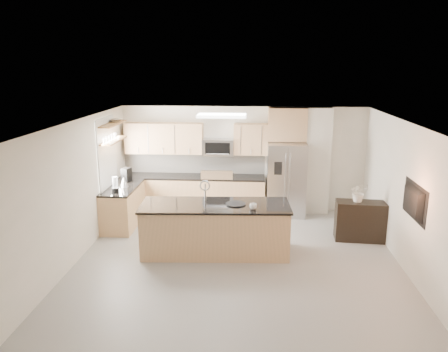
# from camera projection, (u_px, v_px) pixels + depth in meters

# --- Properties ---
(floor) EXTENTS (6.50, 6.50, 0.00)m
(floor) POSITION_uv_depth(u_px,v_px,m) (237.00, 264.00, 8.07)
(floor) COLOR gray
(floor) RESTS_ON ground
(ceiling) EXTENTS (6.00, 6.50, 0.02)m
(ceiling) POSITION_uv_depth(u_px,v_px,m) (238.00, 124.00, 7.42)
(ceiling) COLOR silver
(ceiling) RESTS_ON wall_back
(wall_back) EXTENTS (6.00, 0.02, 2.60)m
(wall_back) POSITION_uv_depth(u_px,v_px,m) (243.00, 159.00, 10.88)
(wall_back) COLOR beige
(wall_back) RESTS_ON floor
(wall_front) EXTENTS (6.00, 0.02, 2.60)m
(wall_front) POSITION_uv_depth(u_px,v_px,m) (225.00, 288.00, 4.60)
(wall_front) COLOR beige
(wall_front) RESTS_ON floor
(wall_left) EXTENTS (0.02, 6.50, 2.60)m
(wall_left) POSITION_uv_depth(u_px,v_px,m) (73.00, 194.00, 7.95)
(wall_left) COLOR beige
(wall_left) RESTS_ON floor
(wall_right) EXTENTS (0.02, 6.50, 2.60)m
(wall_right) POSITION_uv_depth(u_px,v_px,m) (411.00, 201.00, 7.54)
(wall_right) COLOR beige
(wall_right) RESTS_ON floor
(back_counter) EXTENTS (3.55, 0.66, 1.44)m
(back_counter) POSITION_uv_depth(u_px,v_px,m) (193.00, 193.00, 10.86)
(back_counter) COLOR tan
(back_counter) RESTS_ON floor
(left_counter) EXTENTS (0.66, 1.50, 0.92)m
(left_counter) POSITION_uv_depth(u_px,v_px,m) (123.00, 206.00, 9.92)
(left_counter) COLOR tan
(left_counter) RESTS_ON floor
(range) EXTENTS (0.76, 0.64, 1.14)m
(range) POSITION_uv_depth(u_px,v_px,m) (218.00, 194.00, 10.81)
(range) COLOR black
(range) RESTS_ON floor
(upper_cabinets) EXTENTS (3.50, 0.33, 0.75)m
(upper_cabinets) POSITION_uv_depth(u_px,v_px,m) (190.00, 139.00, 10.68)
(upper_cabinets) COLOR tan
(upper_cabinets) RESTS_ON wall_back
(microwave) EXTENTS (0.76, 0.40, 0.40)m
(microwave) POSITION_uv_depth(u_px,v_px,m) (218.00, 147.00, 10.64)
(microwave) COLOR #A6A5A8
(microwave) RESTS_ON upper_cabinets
(refrigerator) EXTENTS (0.92, 0.78, 1.78)m
(refrigerator) POSITION_uv_depth(u_px,v_px,m) (286.00, 179.00, 10.55)
(refrigerator) COLOR #A6A5A8
(refrigerator) RESTS_ON floor
(partition_column) EXTENTS (0.60, 0.30, 2.60)m
(partition_column) POSITION_uv_depth(u_px,v_px,m) (317.00, 161.00, 10.61)
(partition_column) COLOR silver
(partition_column) RESTS_ON floor
(window) EXTENTS (0.04, 1.15, 1.65)m
(window) POSITION_uv_depth(u_px,v_px,m) (107.00, 155.00, 9.65)
(window) COLOR white
(window) RESTS_ON wall_left
(shelf_lower) EXTENTS (0.30, 1.20, 0.04)m
(shelf_lower) POSITION_uv_depth(u_px,v_px,m) (113.00, 141.00, 9.66)
(shelf_lower) COLOR brown
(shelf_lower) RESTS_ON wall_left
(shelf_upper) EXTENTS (0.30, 1.20, 0.04)m
(shelf_upper) POSITION_uv_depth(u_px,v_px,m) (112.00, 124.00, 9.57)
(shelf_upper) COLOR brown
(shelf_upper) RESTS_ON wall_left
(ceiling_fixture) EXTENTS (1.00, 0.50, 0.06)m
(ceiling_fixture) POSITION_uv_depth(u_px,v_px,m) (222.00, 116.00, 9.00)
(ceiling_fixture) COLOR white
(ceiling_fixture) RESTS_ON ceiling
(island) EXTENTS (2.91, 1.18, 1.41)m
(island) POSITION_uv_depth(u_px,v_px,m) (215.00, 228.00, 8.47)
(island) COLOR tan
(island) RESTS_ON floor
(credenza) EXTENTS (1.07, 0.50, 0.83)m
(credenza) POSITION_uv_depth(u_px,v_px,m) (361.00, 221.00, 9.10)
(credenza) COLOR black
(credenza) RESTS_ON floor
(cup) EXTENTS (0.15, 0.15, 0.11)m
(cup) POSITION_uv_depth(u_px,v_px,m) (253.00, 206.00, 8.06)
(cup) COLOR white
(cup) RESTS_ON island
(platter) EXTENTS (0.41, 0.41, 0.02)m
(platter) POSITION_uv_depth(u_px,v_px,m) (236.00, 204.00, 8.34)
(platter) COLOR black
(platter) RESTS_ON island
(blender) EXTENTS (0.15, 0.15, 0.35)m
(blender) POSITION_uv_depth(u_px,v_px,m) (115.00, 186.00, 9.32)
(blender) COLOR black
(blender) RESTS_ON left_counter
(kettle) EXTENTS (0.20, 0.20, 0.26)m
(kettle) POSITION_uv_depth(u_px,v_px,m) (124.00, 182.00, 9.77)
(kettle) COLOR #A6A5A8
(kettle) RESTS_ON left_counter
(coffee_maker) EXTENTS (0.23, 0.26, 0.32)m
(coffee_maker) POSITION_uv_depth(u_px,v_px,m) (126.00, 175.00, 10.20)
(coffee_maker) COLOR black
(coffee_maker) RESTS_ON left_counter
(bowl) EXTENTS (0.46, 0.46, 0.09)m
(bowl) POSITION_uv_depth(u_px,v_px,m) (115.00, 120.00, 9.75)
(bowl) COLOR #A6A5A8
(bowl) RESTS_ON shelf_upper
(flower_vase) EXTENTS (0.55, 0.48, 0.60)m
(flower_vase) POSITION_uv_depth(u_px,v_px,m) (359.00, 188.00, 8.95)
(flower_vase) COLOR silver
(flower_vase) RESTS_ON credenza
(television) EXTENTS (0.14, 1.08, 0.62)m
(television) POSITION_uv_depth(u_px,v_px,m) (410.00, 201.00, 7.34)
(television) COLOR black
(television) RESTS_ON wall_right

